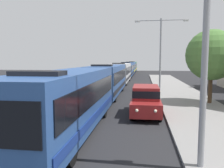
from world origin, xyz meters
TOP-DOWN VIEW (x-y plane):
  - bus_lead at (-1.30, 10.93)m, footprint 2.58×11.37m
  - bus_second_in_line at (-1.30, 23.03)m, footprint 2.58×11.83m
  - bus_middle at (-1.30, 36.21)m, footprint 2.58×11.99m
  - bus_fourth_in_line at (-1.30, 48.88)m, footprint 2.58×11.18m
  - bus_rear at (-1.30, 61.40)m, footprint 2.58×12.02m
  - bus_tail_end at (-1.30, 73.83)m, footprint 2.58×11.38m
  - white_suv at (2.40, 15.07)m, footprint 1.86×4.71m
  - streetlamp_mid at (4.10, 26.56)m, footprint 5.84×0.28m
  - roadside_tree at (7.54, 19.27)m, footprint 4.01×4.01m

SIDE VIEW (x-z plane):
  - white_suv at x=2.40m, z-range 0.08..1.98m
  - bus_fourth_in_line at x=-1.30m, z-range 0.09..3.30m
  - bus_lead at x=-1.30m, z-range 0.09..3.30m
  - bus_tail_end at x=-1.30m, z-range 0.09..3.30m
  - bus_second_in_line at x=-1.30m, z-range 0.09..3.30m
  - bus_middle at x=-1.30m, z-range 0.09..3.30m
  - bus_rear at x=-1.30m, z-range 0.09..3.30m
  - roadside_tree at x=7.54m, z-range 1.05..6.89m
  - streetlamp_mid at x=4.10m, z-range 1.07..9.11m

